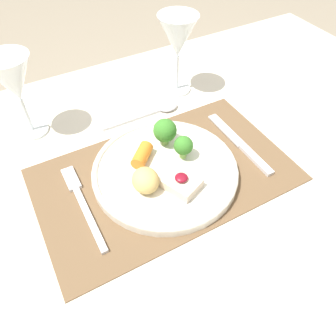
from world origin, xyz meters
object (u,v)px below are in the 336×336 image
(fork, at_px, (81,200))
(knife, at_px, (243,147))
(dinner_plate, at_px, (167,169))
(wine_glass_far, at_px, (13,82))
(spoon, at_px, (158,110))
(wine_glass_near, at_px, (178,39))

(fork, height_order, knife, knife)
(dinner_plate, distance_m, wine_glass_far, 0.35)
(spoon, relative_size, wine_glass_far, 1.05)
(spoon, bearing_deg, knife, -65.52)
(fork, xyz_separation_m, knife, (0.35, -0.03, 0.00))
(dinner_plate, relative_size, wine_glass_near, 1.49)
(dinner_plate, height_order, wine_glass_far, wine_glass_far)
(knife, bearing_deg, dinner_plate, 178.26)
(dinner_plate, bearing_deg, fork, 173.70)
(wine_glass_near, xyz_separation_m, wine_glass_far, (-0.36, 0.02, -0.01))
(fork, bearing_deg, spoon, 36.38)
(knife, bearing_deg, fork, 177.03)
(fork, relative_size, knife, 1.00)
(spoon, bearing_deg, dinner_plate, -114.48)
(fork, height_order, spoon, spoon)
(dinner_plate, relative_size, spoon, 1.49)
(spoon, height_order, wine_glass_far, wine_glass_far)
(dinner_plate, distance_m, fork, 0.17)
(wine_glass_near, bearing_deg, knife, -86.56)
(knife, xyz_separation_m, wine_glass_near, (-0.02, 0.26, 0.13))
(spoon, relative_size, wine_glass_near, 1.00)
(wine_glass_near, bearing_deg, dinner_plate, -123.44)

